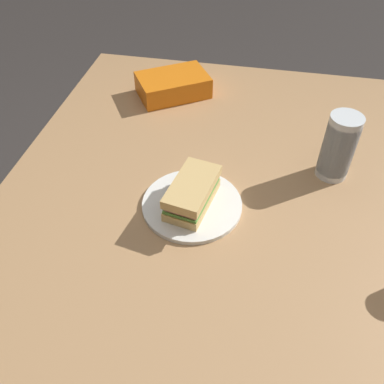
{
  "coord_description": "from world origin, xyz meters",
  "views": [
    {
      "loc": [
        0.64,
        0.07,
        1.51
      ],
      "look_at": [
        -0.07,
        -0.07,
        0.8
      ],
      "focal_mm": 38.65,
      "sensor_mm": 36.0,
      "label": 1
    }
  ],
  "objects_px": {
    "sandwich": "(192,192)",
    "chip_bag": "(173,85)",
    "dining_table": "(213,251)",
    "plastic_cup_stack": "(339,147)",
    "paper_plate": "(192,204)"
  },
  "relations": [
    {
      "from": "sandwich",
      "to": "plastic_cup_stack",
      "type": "distance_m",
      "value": 0.4
    },
    {
      "from": "paper_plate",
      "to": "chip_bag",
      "type": "distance_m",
      "value": 0.54
    },
    {
      "from": "dining_table",
      "to": "paper_plate",
      "type": "relative_size",
      "value": 6.56
    },
    {
      "from": "dining_table",
      "to": "sandwich",
      "type": "relative_size",
      "value": 8.4
    },
    {
      "from": "paper_plate",
      "to": "plastic_cup_stack",
      "type": "xyz_separation_m",
      "value": [
        -0.19,
        0.35,
        0.09
      ]
    },
    {
      "from": "plastic_cup_stack",
      "to": "sandwich",
      "type": "bearing_deg",
      "value": -60.27
    },
    {
      "from": "sandwich",
      "to": "dining_table",
      "type": "bearing_deg",
      "value": 44.81
    },
    {
      "from": "paper_plate",
      "to": "dining_table",
      "type": "bearing_deg",
      "value": 43.62
    },
    {
      "from": "dining_table",
      "to": "chip_bag",
      "type": "bearing_deg",
      "value": -158.13
    },
    {
      "from": "dining_table",
      "to": "sandwich",
      "type": "height_order",
      "value": "sandwich"
    },
    {
      "from": "sandwich",
      "to": "plastic_cup_stack",
      "type": "relative_size",
      "value": 1.06
    },
    {
      "from": "dining_table",
      "to": "plastic_cup_stack",
      "type": "xyz_separation_m",
      "value": [
        -0.27,
        0.28,
        0.17
      ]
    },
    {
      "from": "sandwich",
      "to": "chip_bag",
      "type": "distance_m",
      "value": 0.54
    },
    {
      "from": "dining_table",
      "to": "plastic_cup_stack",
      "type": "bearing_deg",
      "value": 133.32
    },
    {
      "from": "chip_bag",
      "to": "dining_table",
      "type": "bearing_deg",
      "value": 79.57
    }
  ]
}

